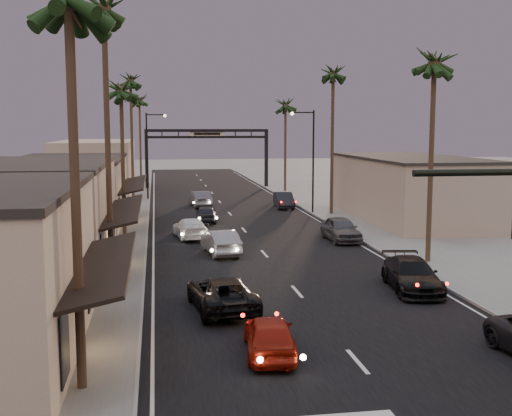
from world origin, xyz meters
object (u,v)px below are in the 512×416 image
object	(u,v)px
palm_ra	(435,55)
oncoming_silver	(221,242)
palm_lc	(121,84)
curbside_black	(412,275)
palm_far	(139,97)
palm_lb	(104,1)
oncoming_red	(270,335)
streetlight_left	(150,149)
palm_rb	(333,69)
streetlight_right	(310,153)
palm_rc	(286,101)
arch	(207,143)
oncoming_pickup	(222,294)
palm_ld	(130,76)

from	to	relation	value
palm_ra	oncoming_silver	xyz separation A→B (m)	(-11.21, 4.35, -10.70)
palm_lc	curbside_black	world-z (taller)	palm_lc
palm_ra	palm_far	bearing A→B (deg)	107.38
palm_lb	palm_ra	size ratio (longest dim) A/B	1.15
curbside_black	palm_ra	bearing A→B (deg)	67.34
palm_far	oncoming_red	bearing A→B (deg)	-85.23
streetlight_left	palm_far	distance (m)	20.96
palm_lc	palm_ra	bearing A→B (deg)	-34.90
oncoming_red	curbside_black	size ratio (longest dim) A/B	0.79
palm_lb	palm_rb	world-z (taller)	palm_lb
oncoming_red	streetlight_right	bearing A→B (deg)	-100.44
palm_lc	palm_rc	xyz separation A→B (m)	(17.20, 28.00, 0.00)
streetlight_right	streetlight_left	size ratio (longest dim) A/B	1.00
arch	streetlight_right	bearing A→B (deg)	-74.53
palm_lb	palm_ra	bearing A→B (deg)	6.63
palm_far	oncoming_red	size ratio (longest dim) A/B	3.27
palm_rb	oncoming_red	xyz separation A→B (m)	(-11.31, -32.92, -11.73)
palm_rc	oncoming_silver	world-z (taller)	palm_rc
streetlight_right	oncoming_red	xyz separation A→B (m)	(-9.63, -33.92, -4.64)
palm_lb	oncoming_red	distance (m)	17.75
palm_rc	oncoming_red	bearing A→B (deg)	-102.07
streetlight_right	palm_lb	xyz separation A→B (m)	(-15.52, -23.00, 8.06)
curbside_black	palm_far	bearing A→B (deg)	110.59
palm_rb	oncoming_silver	world-z (taller)	palm_rb
arch	oncoming_red	world-z (taller)	arch
arch	palm_far	bearing A→B (deg)	136.05
palm_rc	oncoming_silver	distance (m)	38.61
curbside_black	arch	bearing A→B (deg)	103.60
palm_far	palm_rc	bearing A→B (deg)	-39.64
arch	palm_rb	bearing A→B (deg)	-71.70
arch	palm_lc	distance (m)	35.41
oncoming_pickup	palm_lb	bearing A→B (deg)	-54.32
palm_rc	palm_far	distance (m)	21.97
palm_ra	oncoming_red	world-z (taller)	palm_ra
arch	streetlight_left	xyz separation A→B (m)	(-6.92, -12.00, -0.20)
palm_lb	oncoming_silver	world-z (taller)	palm_lb
arch	oncoming_silver	xyz separation A→B (m)	(-2.61, -41.64, -4.79)
palm_far	oncoming_pickup	xyz separation A→B (m)	(4.55, -61.42, -10.73)
palm_ld	palm_rb	world-z (taller)	same
arch	oncoming_pickup	bearing A→B (deg)	-94.01
palm_ra	oncoming_red	size ratio (longest dim) A/B	3.27
oncoming_silver	palm_lc	bearing A→B (deg)	-59.59
palm_lb	palm_rb	xyz separation A→B (m)	(17.20, 22.00, -0.97)
palm_lb	oncoming_red	xyz separation A→B (m)	(5.89, -10.92, -12.70)
streetlight_right	oncoming_pickup	size ratio (longest dim) A/B	1.76
palm_lc	oncoming_red	bearing A→B (deg)	-76.71
palm_lb	curbside_black	xyz separation A→B (m)	(13.94, -3.57, -12.64)
palm_ra	palm_rc	world-z (taller)	palm_ra
streetlight_left	oncoming_silver	distance (m)	30.31
streetlight_right	palm_lc	size ratio (longest dim) A/B	0.74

